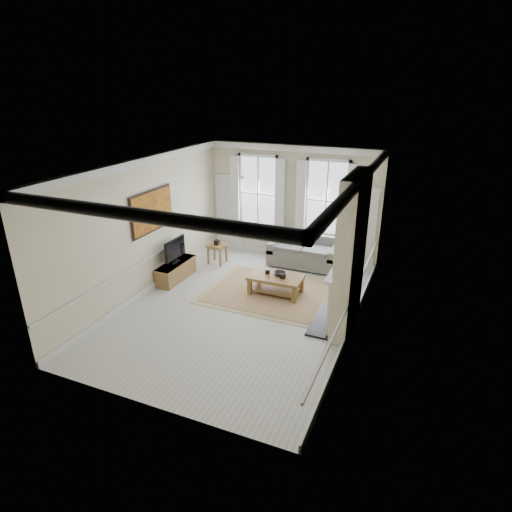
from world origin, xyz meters
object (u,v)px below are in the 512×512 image
at_px(sofa, 304,254).
at_px(tv_stand, 176,271).
at_px(side_table, 217,248).
at_px(coffee_table, 276,279).

distance_m(sofa, tv_stand, 3.73).
xyz_separation_m(side_table, tv_stand, (-0.51, -1.46, -0.22)).
relative_size(sofa, coffee_table, 1.48).
height_order(sofa, side_table, sofa).
bearing_deg(tv_stand, side_table, 70.78).
bearing_deg(sofa, side_table, -160.91).
distance_m(side_table, tv_stand, 1.56).
height_order(sofa, coffee_table, sofa).
distance_m(side_table, coffee_table, 2.61).
bearing_deg(tv_stand, sofa, 38.01).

